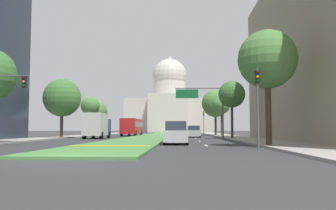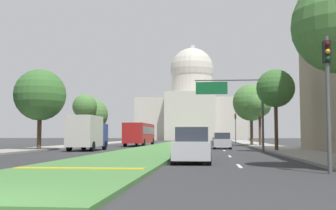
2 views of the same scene
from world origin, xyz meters
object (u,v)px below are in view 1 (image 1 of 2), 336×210
object	(u,v)px
sedan_midblock	(194,132)
box_truck_delivery	(97,125)
street_tree_right_near	(267,60)
sedan_distant	(192,131)
street_tree_right_far	(221,106)
street_tree_right_distant	(215,103)
street_tree_right_mid	(232,95)
street_tree_left_distant	(95,112)
street_tree_left_far	(90,106)
city_bus	(132,126)
overhead_guide_sign	(204,101)
capitol_building	(169,106)
traffic_light_near_right	(257,97)
sedan_lead_stopped	(176,134)
traffic_light_far_right	(204,119)
street_tree_left_mid	(62,98)

from	to	relation	value
sedan_midblock	box_truck_delivery	xyz separation A→B (m)	(-12.71, -6.72, 0.88)
street_tree_right_near	sedan_distant	bearing A→B (deg)	95.14
street_tree_right_near	street_tree_right_far	world-z (taller)	street_tree_right_near
street_tree_right_distant	sedan_distant	world-z (taller)	street_tree_right_distant
street_tree_right_mid	street_tree_left_distant	bearing A→B (deg)	137.84
street_tree_left_far	city_bus	distance (m)	8.05
sedan_midblock	overhead_guide_sign	bearing A→B (deg)	-82.72
capitol_building	city_bus	xyz separation A→B (m)	(-4.14, -69.91, -7.87)
traffic_light_near_right	street_tree_right_far	size ratio (longest dim) A/B	0.78
street_tree_right_mid	sedan_distant	bearing A→B (deg)	99.07
street_tree_right_far	sedan_lead_stopped	size ratio (longest dim) A/B	1.59
street_tree_right_near	street_tree_right_far	xyz separation A→B (m)	(0.75, 35.25, -0.97)
sedan_distant	traffic_light_far_right	bearing A→B (deg)	71.87
street_tree_left_mid	street_tree_left_far	bearing A→B (deg)	92.63
street_tree_right_far	city_bus	size ratio (longest dim) A/B	0.60
traffic_light_near_right	street_tree_right_near	distance (m)	3.60
box_truck_delivery	city_bus	xyz separation A→B (m)	(2.12, 16.82, 0.09)
traffic_light_far_right	sedan_distant	size ratio (longest dim) A/B	1.11
street_tree_right_distant	sedan_lead_stopped	distance (m)	36.48
street_tree_right_distant	sedan_distant	distance (m)	8.38
street_tree_right_far	city_bus	bearing A→B (deg)	174.53
street_tree_right_mid	street_tree_left_mid	bearing A→B (deg)	178.53
box_truck_delivery	overhead_guide_sign	bearing A→B (deg)	-4.37
traffic_light_far_right	box_truck_delivery	distance (m)	36.94
sedan_distant	street_tree_right_near	bearing A→B (deg)	-84.86
street_tree_left_far	sedan_distant	bearing A→B (deg)	26.14
overhead_guide_sign	box_truck_delivery	size ratio (longest dim) A/B	1.02
sedan_lead_stopped	overhead_guide_sign	bearing A→B (deg)	77.71
city_bus	street_tree_right_distant	bearing A→B (deg)	9.63
street_tree_left_far	box_truck_delivery	distance (m)	16.99
street_tree_right_near	street_tree_right_distant	size ratio (longest dim) A/B	0.98
street_tree_left_distant	city_bus	world-z (taller)	street_tree_left_distant
traffic_light_near_right	street_tree_left_mid	world-z (taller)	street_tree_left_mid
traffic_light_near_right	street_tree_right_far	bearing A→B (deg)	87.07
street_tree_right_mid	capitol_building	bearing A→B (deg)	96.99
overhead_guide_sign	sedan_midblock	distance (m)	8.74
sedan_lead_stopped	capitol_building	bearing A→B (deg)	92.31
street_tree_right_near	overhead_guide_sign	bearing A→B (deg)	99.69
street_tree_right_far	sedan_distant	world-z (taller)	street_tree_right_far
traffic_light_near_right	street_tree_right_mid	size ratio (longest dim) A/B	0.73
sedan_midblock	city_bus	bearing A→B (deg)	136.36
traffic_light_near_right	sedan_distant	size ratio (longest dim) A/B	1.11
sedan_midblock	city_bus	xyz separation A→B (m)	(-10.59, 10.10, 0.97)
street_tree_right_distant	traffic_light_near_right	bearing A→B (deg)	-91.76
traffic_light_near_right	city_bus	world-z (taller)	traffic_light_near_right
street_tree_left_mid	street_tree_left_distant	xyz separation A→B (m)	(-0.56, 19.32, -0.89)
street_tree_left_far	sedan_lead_stopped	world-z (taller)	street_tree_left_far
overhead_guide_sign	street_tree_right_distant	world-z (taller)	street_tree_right_distant
overhead_guide_sign	street_tree_left_distant	bearing A→B (deg)	133.48
traffic_light_far_right	street_tree_right_near	size ratio (longest dim) A/B	0.63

